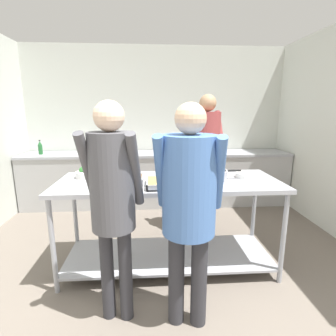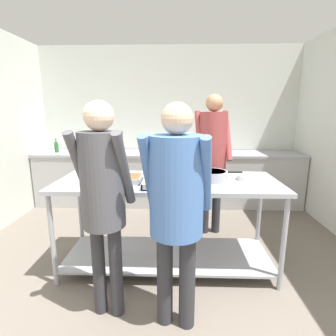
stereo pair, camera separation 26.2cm
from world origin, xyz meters
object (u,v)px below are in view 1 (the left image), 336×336
Objects in this scene: serving_tray_roast at (120,180)px; water_bottle at (40,148)px; plate_stack at (248,175)px; cook_behind_counter at (206,149)px; sauce_pan at (213,174)px; guest_serving_right at (189,197)px; serving_tray_vegetables at (169,183)px; broccoli_bowl at (87,173)px; guest_serving_left at (113,191)px.

water_bottle is at bearing 127.84° from serving_tray_roast.
cook_behind_counter is at bearing 110.26° from plate_stack.
water_bottle reaches higher than sauce_pan.
guest_serving_right reaches higher than serving_tray_roast.
sauce_pan is 1.87× the size of water_bottle.
broccoli_bowl is at bearing 156.08° from serving_tray_vegetables.
plate_stack is at bearing 5.12° from serving_tray_roast.
water_bottle is at bearing 133.38° from serving_tray_vegetables.
sauce_pan is at bearing -7.08° from broccoli_bowl.
guest_serving_left reaches higher than serving_tray_vegetables.
serving_tray_vegetables is 0.24× the size of guest_serving_left.
sauce_pan is (1.25, -0.16, 0.01)m from broccoli_bowl.
water_bottle is at bearing 146.87° from plate_stack.
water_bottle is (-2.37, 1.83, 0.02)m from sauce_pan.
guest_serving_left is (-0.43, -0.47, 0.09)m from serving_tray_vegetables.
plate_stack is at bearing 6.70° from sauce_pan.
guest_serving_left reaches higher than broccoli_bowl.
cook_behind_counter reaches higher than plate_stack.
broccoli_bowl is 1.50m from cook_behind_counter.
broccoli_bowl is 0.57× the size of serving_tray_vegetables.
broccoli_bowl is 1.29m from guest_serving_right.
guest_serving_right is at bearing -52.05° from water_bottle.
plate_stack is 0.15× the size of guest_serving_left.
plate_stack is 0.80m from cook_behind_counter.
guest_serving_right is 7.17× the size of water_bottle.
serving_tray_vegetables is at bearing 47.63° from guest_serving_left.
broccoli_bowl is at bearing 176.06° from plate_stack.
guest_serving_left is (0.37, -0.83, 0.07)m from broccoli_bowl.
water_bottle is (-2.02, 2.60, -0.02)m from guest_serving_right.
guest_serving_left reaches higher than sauce_pan.
plate_stack is 0.14× the size of cook_behind_counter.
serving_tray_roast is 1.27m from plate_stack.
serving_tray_roast is 0.98× the size of sauce_pan.
guest_serving_left is 1.75m from cook_behind_counter.
water_bottle is (-1.48, 1.90, 0.05)m from serving_tray_roast.
cook_behind_counter is at bearing 82.77° from sauce_pan.
guest_serving_right is at bearing -131.76° from plate_stack.
serving_tray_vegetables is 0.49m from sauce_pan.
sauce_pan is at bearing 24.07° from serving_tray_vegetables.
water_bottle is at bearing 127.95° from guest_serving_right.
water_bottle reaches higher than plate_stack.
cook_behind_counter is (0.55, 0.98, 0.16)m from serving_tray_vegetables.
cook_behind_counter is (-0.27, 0.74, 0.16)m from plate_stack.
water_bottle reaches higher than serving_tray_roast.
water_bottle is (-2.47, 1.05, -0.12)m from cook_behind_counter.
plate_stack is at bearing -3.94° from broccoli_bowl.
guest_serving_right reaches higher than water_bottle.
serving_tray_roast is at bearing 163.57° from serving_tray_vegetables.
cook_behind_counter is (0.10, 0.78, 0.14)m from sauce_pan.
serving_tray_vegetables is 0.22× the size of cook_behind_counter.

